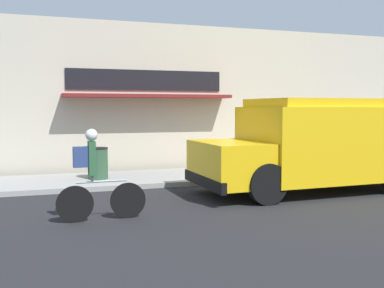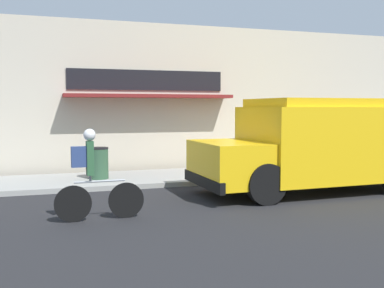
{
  "view_description": "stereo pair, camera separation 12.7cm",
  "coord_description": "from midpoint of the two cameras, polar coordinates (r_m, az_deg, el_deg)",
  "views": [
    {
      "loc": [
        -5.96,
        -10.75,
        2.0
      ],
      "look_at": [
        -2.44,
        -0.2,
        1.1
      ],
      "focal_mm": 42.0,
      "sensor_mm": 36.0,
      "label": 1
    },
    {
      "loc": [
        -5.84,
        -10.79,
        2.0
      ],
      "look_at": [
        -2.44,
        -0.2,
        1.1
      ],
      "focal_mm": 42.0,
      "sensor_mm": 36.0,
      "label": 2
    }
  ],
  "objects": [
    {
      "name": "ground_plane",
      "position": [
        12.44,
        10.17,
        -4.7
      ],
      "size": [
        70.0,
        70.0,
        0.0
      ],
      "primitive_type": "plane",
      "color": "#232326"
    },
    {
      "name": "sidewalk",
      "position": [
        13.53,
        7.64,
        -3.65
      ],
      "size": [
        28.0,
        2.5,
        0.12
      ],
      "color": "#999993",
      "rests_on": "ground_plane"
    },
    {
      "name": "storefront",
      "position": [
        14.83,
        4.57,
        5.76
      ],
      "size": [
        16.94,
        0.98,
        4.58
      ],
      "color": "beige",
      "rests_on": "ground_plane"
    },
    {
      "name": "school_bus",
      "position": [
        11.21,
        15.8,
        0.13
      ],
      "size": [
        5.67,
        2.74,
        2.21
      ],
      "rotation": [
        0.0,
        0.0,
        0.03
      ],
      "color": "yellow",
      "rests_on": "ground_plane"
    },
    {
      "name": "cyclist",
      "position": [
        8.11,
        -12.69,
        -3.99
      ],
      "size": [
        1.59,
        0.21,
        1.63
      ],
      "rotation": [
        0.0,
        0.0,
        0.03
      ],
      "color": "black",
      "rests_on": "ground_plane"
    },
    {
      "name": "trash_bin",
      "position": [
        12.12,
        -12.14,
        -2.4
      ],
      "size": [
        0.52,
        0.52,
        0.83
      ],
      "color": "#2D5138",
      "rests_on": "sidewalk"
    }
  ]
}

